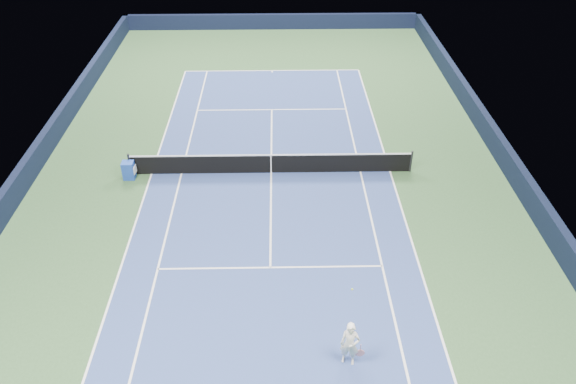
{
  "coord_description": "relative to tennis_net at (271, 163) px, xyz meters",
  "views": [
    {
      "loc": [
        0.35,
        -21.66,
        14.05
      ],
      "look_at": [
        0.72,
        -3.0,
        1.0
      ],
      "focal_mm": 35.0,
      "sensor_mm": 36.0,
      "label": 1
    }
  ],
  "objects": [
    {
      "name": "ground",
      "position": [
        0.0,
        0.0,
        -0.5
      ],
      "size": [
        40.0,
        40.0,
        0.0
      ],
      "primitive_type": "plane",
      "color": "#2D4E2A",
      "rests_on": "ground"
    },
    {
      "name": "wall_far",
      "position": [
        0.0,
        19.82,
        0.05
      ],
      "size": [
        22.0,
        0.35,
        1.1
      ],
      "primitive_type": "cube",
      "color": "black",
      "rests_on": "ground"
    },
    {
      "name": "wall_right",
      "position": [
        10.82,
        0.0,
        0.05
      ],
      "size": [
        0.35,
        40.0,
        1.1
      ],
      "primitive_type": "cube",
      "color": "black",
      "rests_on": "ground"
    },
    {
      "name": "wall_left",
      "position": [
        -10.82,
        0.0,
        0.05
      ],
      "size": [
        0.35,
        40.0,
        1.1
      ],
      "primitive_type": "cube",
      "color": "black",
      "rests_on": "ground"
    },
    {
      "name": "court_surface",
      "position": [
        0.0,
        0.0,
        -0.5
      ],
      "size": [
        10.97,
        23.77,
        0.01
      ],
      "primitive_type": "cube",
      "color": "navy",
      "rests_on": "ground"
    },
    {
      "name": "baseline_far",
      "position": [
        0.0,
        11.88,
        -0.5
      ],
      "size": [
        10.97,
        0.08,
        0.0
      ],
      "primitive_type": "cube",
      "color": "white",
      "rests_on": "ground"
    },
    {
      "name": "sideline_doubles_right",
      "position": [
        5.49,
        0.0,
        -0.5
      ],
      "size": [
        0.08,
        23.77,
        0.0
      ],
      "primitive_type": "cube",
      "color": "white",
      "rests_on": "ground"
    },
    {
      "name": "sideline_doubles_left",
      "position": [
        -5.49,
        0.0,
        -0.5
      ],
      "size": [
        0.08,
        23.77,
        0.0
      ],
      "primitive_type": "cube",
      "color": "white",
      "rests_on": "ground"
    },
    {
      "name": "sideline_singles_right",
      "position": [
        4.12,
        0.0,
        -0.5
      ],
      "size": [
        0.08,
        23.77,
        0.0
      ],
      "primitive_type": "cube",
      "color": "white",
      "rests_on": "ground"
    },
    {
      "name": "sideline_singles_left",
      "position": [
        -4.12,
        0.0,
        -0.5
      ],
      "size": [
        0.08,
        23.77,
        0.0
      ],
      "primitive_type": "cube",
      "color": "white",
      "rests_on": "ground"
    },
    {
      "name": "service_line_far",
      "position": [
        0.0,
        6.4,
        -0.5
      ],
      "size": [
        8.23,
        0.08,
        0.0
      ],
      "primitive_type": "cube",
      "color": "white",
      "rests_on": "ground"
    },
    {
      "name": "service_line_near",
      "position": [
        0.0,
        -6.4,
        -0.5
      ],
      "size": [
        8.23,
        0.08,
        0.0
      ],
      "primitive_type": "cube",
      "color": "white",
      "rests_on": "ground"
    },
    {
      "name": "center_service_line",
      "position": [
        0.0,
        0.0,
        -0.5
      ],
      "size": [
        0.08,
        12.8,
        0.0
      ],
      "primitive_type": "cube",
      "color": "white",
      "rests_on": "ground"
    },
    {
      "name": "center_mark_far",
      "position": [
        0.0,
        11.73,
        -0.5
      ],
      "size": [
        0.08,
        0.3,
        0.0
      ],
      "primitive_type": "cube",
      "color": "white",
      "rests_on": "ground"
    },
    {
      "name": "tennis_net",
      "position": [
        0.0,
        0.0,
        0.0
      ],
      "size": [
        12.9,
        0.1,
        1.07
      ],
      "color": "black",
      "rests_on": "ground"
    },
    {
      "name": "sponsor_cube",
      "position": [
        -6.4,
        -0.32,
        -0.08
      ],
      "size": [
        0.58,
        0.47,
        0.84
      ],
      "color": "#1B40A7",
      "rests_on": "ground"
    },
    {
      "name": "tennis_player",
      "position": [
        2.41,
        -10.64,
        0.3
      ],
      "size": [
        0.79,
        1.3,
        2.1
      ],
      "color": "white",
      "rests_on": "ground"
    }
  ]
}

